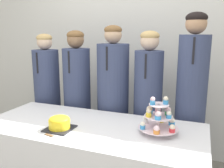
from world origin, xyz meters
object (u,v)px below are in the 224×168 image
Objects in this scene: cake_knife at (54,137)px; student_3 at (147,112)px; student_4 at (190,108)px; round_cake at (59,123)px; cupcake_stand at (159,118)px; student_2 at (113,107)px; student_0 at (48,102)px; student_1 at (78,104)px.

student_3 reaches higher than cake_knife.
round_cake is at bearing -141.41° from student_4.
round_cake is 0.68× the size of cupcake_stand.
student_3 is (-0.20, 0.53, -0.14)m from cupcake_stand.
round_cake is 0.13× the size of student_2.
student_0 is 0.89× the size of student_4.
cake_knife is at bearing -119.01° from student_3.
student_1 is at bearing 180.00° from student_3.
cupcake_stand is 0.20× the size of student_0.
student_2 reaches higher than student_0.
student_1 reaches higher than cake_knife.
student_4 is at bearing 0.00° from student_1.
cupcake_stand is (0.72, 0.20, 0.06)m from round_cake.
student_3 is at bearing -180.00° from student_4.
student_2 is at bearing 180.00° from student_4.
student_4 is at bearing 0.00° from student_0.
student_4 is at bearing 57.89° from cake_knife.
student_1 reaches higher than student_0.
student_0 reaches higher than cake_knife.
cupcake_stand is 0.58m from student_3.
student_1 is at bearing 121.74° from cake_knife.
cupcake_stand is 0.20× the size of student_3.
student_4 reaches higher than cake_knife.
student_1 is 0.97× the size of student_2.
cupcake_stand is 0.78m from student_2.
round_cake is at bearing -102.47° from student_2.
cake_knife is 0.17× the size of student_1.
cupcake_stand is 0.19× the size of student_2.
cake_knife is 0.15× the size of student_4.
round_cake reaches higher than cake_knife.
student_3 is at bearing 74.08° from cake_knife.
student_0 is at bearing -180.00° from student_4.
student_3 is 0.91× the size of student_4.
student_0 is (-0.64, 0.73, -0.10)m from round_cake.
student_0 is at bearing 141.14° from cake_knife.
student_2 is at bearing 180.00° from student_3.
student_0 is 0.39m from student_1.
round_cake is at bearing -70.89° from student_1.
student_3 is (1.16, -0.00, 0.02)m from student_0.
student_4 is (0.91, 0.73, 0.00)m from round_cake.
student_0 reaches higher than round_cake.
student_0 is 1.56m from student_4.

